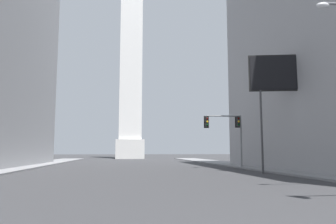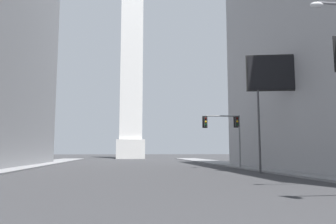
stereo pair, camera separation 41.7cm
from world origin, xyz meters
name	(u,v)px [view 1 (the left image)]	position (x,y,z in m)	size (l,w,h in m)	color
sidewalk_right	(272,169)	(13.37, 29.13, 0.07)	(5.00, 97.09, 0.15)	gray
obelisk	(131,40)	(0.00, 80.91, 31.01)	(7.01, 7.01, 64.40)	silver
traffic_light_mid_right	(229,128)	(9.79, 31.92, 4.40)	(4.33, 0.50, 5.80)	slate
billboard_sign	(283,77)	(11.90, 23.36, 8.24)	(5.69, 1.44, 10.19)	#3F3F42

